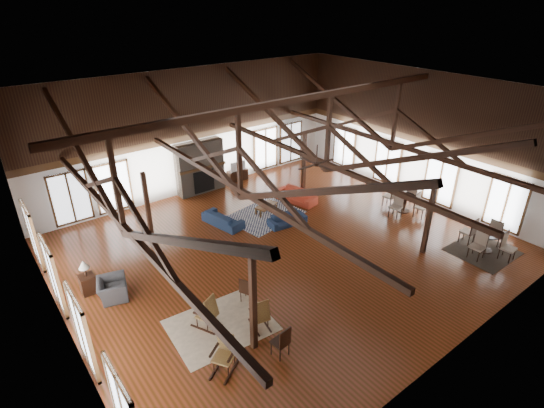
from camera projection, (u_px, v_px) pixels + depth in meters
floor at (285, 247)px, 16.69m from camera, size 16.00×16.00×0.00m
ceiling at (288, 94)px, 14.00m from camera, size 16.00×14.00×0.02m
wall_back at (194, 132)px, 20.30m from camera, size 16.00×0.02×6.00m
wall_front at (467, 266)px, 10.39m from camera, size 16.00×0.02×6.00m
wall_left at (48, 251)px, 10.98m from camera, size 0.02×14.00×6.00m
wall_right at (419, 136)px, 19.71m from camera, size 0.02×14.00×6.00m
roof_truss at (287, 150)px, 14.88m from camera, size 15.60×14.07×3.14m
post_grid at (286, 213)px, 16.01m from camera, size 8.16×7.16×3.05m
fireplace at (200, 167)px, 20.83m from camera, size 2.50×0.69×2.60m
ceiling_fan at (316, 163)px, 14.58m from camera, size 1.60×1.60×0.75m
sofa_navy_front at (287, 219)px, 18.25m from camera, size 1.74×0.87×0.49m
sofa_navy_left at (223, 219)px, 18.20m from camera, size 2.06×1.14×0.57m
sofa_orange at (296, 196)px, 20.26m from camera, size 2.15×1.21×0.59m
coffee_table at (266, 206)px, 19.13m from camera, size 1.18×0.84×0.41m
vase at (263, 203)px, 19.01m from camera, size 0.24×0.24×0.21m
armchair at (112, 289)px, 13.84m from camera, size 1.23×1.15×0.66m
side_table_lamp at (87, 280)px, 14.02m from camera, size 0.49×0.49×1.25m
rocking_chair_a at (209, 313)px, 12.48m from camera, size 0.79×0.99×1.13m
rocking_chair_b at (261, 316)px, 12.46m from camera, size 0.59×0.88×1.05m
rocking_chair_c at (225, 352)px, 11.13m from camera, size 1.02×0.89×1.17m
side_chair_a at (246, 289)px, 13.52m from camera, size 0.52×0.52×0.92m
side_chair_b at (283, 340)px, 11.45m from camera, size 0.47×0.47×1.01m
cafe_table_near at (488, 238)px, 16.25m from camera, size 2.10×2.10×1.09m
cafe_table_far at (405, 200)px, 19.23m from camera, size 2.12×2.12×1.09m
cup_near at (489, 232)px, 16.08m from camera, size 0.17×0.17×0.10m
cup_far at (406, 195)px, 19.05m from camera, size 0.12×0.12×0.09m
tv_console at (237, 175)px, 22.55m from camera, size 1.12×0.42×0.56m
television at (237, 166)px, 22.31m from camera, size 0.89×0.12×0.51m
rug_tan at (221, 325)px, 12.79m from camera, size 3.14×2.55×0.01m
rug_navy at (265, 215)px, 19.09m from camera, size 3.49×2.84×0.01m
rug_dark at (482, 251)px, 16.44m from camera, size 2.34×2.13×0.01m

